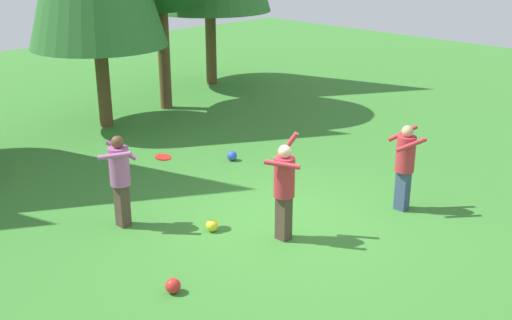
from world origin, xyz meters
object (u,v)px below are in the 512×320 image
Objects in this scene: ball_red at (173,286)px; ball_yellow at (212,225)px; person_bystander at (405,161)px; person_catcher at (120,174)px; frisbee at (163,157)px; ball_blue at (232,156)px; person_thrower at (284,184)px.

ball_yellow is (1.65, 1.09, -0.00)m from ball_red.
person_bystander is at bearing -29.46° from ball_yellow.
person_catcher reaches higher than person_bystander.
ball_red is at bearing -146.58° from ball_yellow.
person_catcher reaches higher than frisbee.
person_bystander reaches higher than frisbee.
ball_yellow is at bearing -5.19° from person_catcher.
ball_blue is at bearing -49.05° from person_bystander.
person_catcher is at bearing -162.37° from ball_blue.
person_catcher is 1.02× the size of person_bystander.
person_bystander is 7.16× the size of ball_blue.
ball_blue is at bearing 28.92° from frisbee.
frisbee is at bearing 122.55° from ball_yellow.
person_thrower is 2.46m from ball_red.
person_catcher is 2.57m from ball_red.
frisbee is 1.78× the size of ball_yellow.
ball_yellow is (-3.05, 1.72, -0.84)m from person_bystander.
person_thrower is 1.13× the size of person_bystander.
ball_red is at bearing 26.94° from person_bystander.
frisbee is 2.44m from ball_red.
person_thrower is 4.76× the size of frisbee.
person_thrower is at bearing 18.44° from person_bystander.
ball_red is (-0.70, -2.33, -0.85)m from person_catcher.
person_bystander is at bearing -138.81° from person_thrower.
frisbee is at bearing -0.00° from person_thrower.
person_bystander is 3.60m from ball_yellow.
ball_blue is (3.04, 1.68, -1.15)m from frisbee.
frisbee is (-3.49, 2.41, 0.32)m from person_bystander.
ball_yellow is at bearing 33.42° from ball_red.
ball_yellow is at bearing -137.70° from ball_blue.
person_bystander is 4.25m from frisbee.
ball_blue is at bearing -62.36° from person_thrower.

